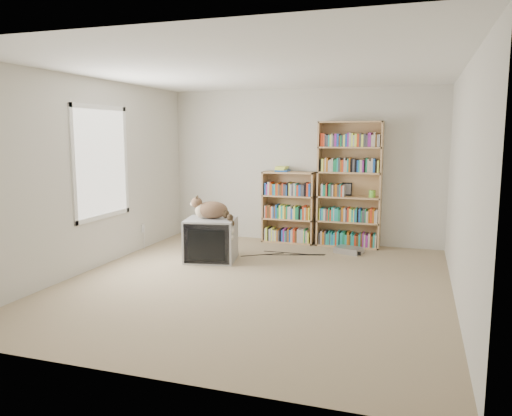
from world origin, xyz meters
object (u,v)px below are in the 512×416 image
(crt_tv, at_px, (211,240))
(cat, at_px, (215,213))
(bookcase_tall, at_px, (349,188))
(bookcase_short, at_px, (289,210))
(dvd_player, at_px, (349,250))

(crt_tv, height_order, cat, cat)
(bookcase_tall, bearing_deg, cat, -137.87)
(crt_tv, height_order, bookcase_short, bookcase_short)
(crt_tv, bearing_deg, dvd_player, 18.36)
(dvd_player, bearing_deg, cat, -132.04)
(bookcase_tall, distance_m, bookcase_short, 1.06)
(crt_tv, xyz_separation_m, cat, (0.06, 0.00, 0.39))
(bookcase_short, height_order, dvd_player, bookcase_short)
(cat, xyz_separation_m, dvd_player, (1.75, 1.03, -0.64))
(bookcase_tall, height_order, bookcase_short, bookcase_tall)
(crt_tv, relative_size, bookcase_tall, 0.40)
(cat, height_order, dvd_player, cat)
(crt_tv, bearing_deg, cat, -8.60)
(crt_tv, bearing_deg, bookcase_short, 52.35)
(bookcase_tall, bearing_deg, bookcase_short, -179.97)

